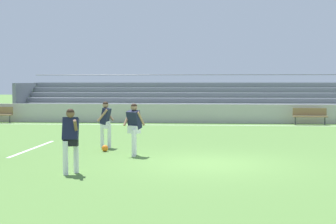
# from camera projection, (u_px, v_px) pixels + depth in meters

# --- Properties ---
(ground_plane) EXTENTS (160.00, 160.00, 0.00)m
(ground_plane) POSITION_uv_depth(u_px,v_px,m) (208.00, 164.00, 13.97)
(ground_plane) COLOR #517A38
(field_line_sideline) EXTENTS (44.00, 0.12, 0.01)m
(field_line_sideline) POSITION_uv_depth(u_px,v_px,m) (208.00, 125.00, 26.65)
(field_line_sideline) COLOR white
(field_line_sideline) RESTS_ON ground
(field_line_penalty_mark) EXTENTS (0.12, 4.40, 0.01)m
(field_line_penalty_mark) POSITION_uv_depth(u_px,v_px,m) (33.00, 148.00, 17.20)
(field_line_penalty_mark) COLOR white
(field_line_penalty_mark) RESTS_ON ground
(sideline_wall) EXTENTS (48.00, 0.16, 1.06)m
(sideline_wall) POSITION_uv_depth(u_px,v_px,m) (208.00, 114.00, 28.06)
(sideline_wall) COLOR #BCB7AD
(sideline_wall) RESTS_ON ground
(bleacher_stand) EXTENTS (24.52, 4.26, 2.83)m
(bleacher_stand) POSITION_uv_depth(u_px,v_px,m) (217.00, 100.00, 31.01)
(bleacher_stand) COLOR #9EA3AD
(bleacher_stand) RESTS_ON ground
(bench_near_wall_gap) EXTENTS (1.80, 0.40, 0.90)m
(bench_near_wall_gap) POSITION_uv_depth(u_px,v_px,m) (310.00, 115.00, 26.92)
(bench_near_wall_gap) COLOR olive
(bench_near_wall_gap) RESTS_ON ground
(player_dark_dropping_back) EXTENTS (0.67, 0.50, 1.63)m
(player_dark_dropping_back) POSITION_uv_depth(u_px,v_px,m) (134.00, 125.00, 15.45)
(player_dark_dropping_back) COLOR white
(player_dark_dropping_back) RESTS_ON ground
(player_dark_pressing_high) EXTENTS (0.53, 0.50, 1.61)m
(player_dark_pressing_high) POSITION_uv_depth(u_px,v_px,m) (106.00, 120.00, 17.36)
(player_dark_pressing_high) COLOR white
(player_dark_pressing_high) RESTS_ON ground
(player_dark_wide_left) EXTENTS (0.45, 0.66, 1.62)m
(player_dark_wide_left) POSITION_uv_depth(u_px,v_px,m) (71.00, 135.00, 12.35)
(player_dark_wide_left) COLOR white
(player_dark_wide_left) RESTS_ON ground
(soccer_ball) EXTENTS (0.22, 0.22, 0.22)m
(soccer_ball) POSITION_uv_depth(u_px,v_px,m) (105.00, 148.00, 16.42)
(soccer_ball) COLOR orange
(soccer_ball) RESTS_ON ground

